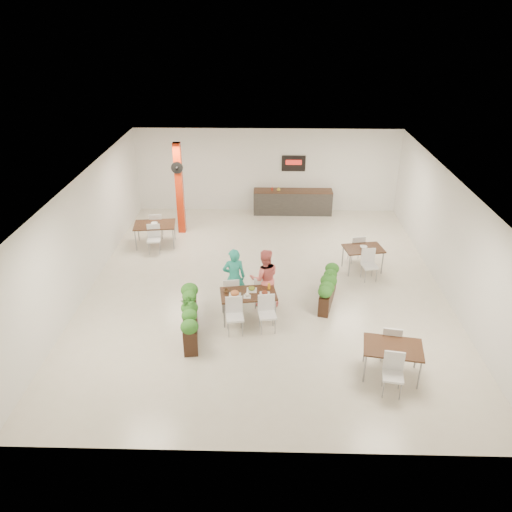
{
  "coord_description": "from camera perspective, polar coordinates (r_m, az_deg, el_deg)",
  "views": [
    {
      "loc": [
        0.05,
        -12.48,
        7.23
      ],
      "look_at": [
        -0.26,
        -0.28,
        1.1
      ],
      "focal_mm": 35.0,
      "sensor_mm": 36.0,
      "label": 1
    }
  ],
  "objects": [
    {
      "name": "diner_man",
      "position": [
        13.15,
        -2.52,
        -2.48
      ],
      "size": [
        0.66,
        0.48,
        1.66
      ],
      "primitive_type": "imported",
      "rotation": [
        0.0,
        0.0,
        3.29
      ],
      "color": "teal",
      "rests_on": "ground"
    },
    {
      "name": "ground",
      "position": [
        14.42,
        1.07,
        -3.41
      ],
      "size": [
        12.0,
        12.0,
        0.0
      ],
      "primitive_type": "plane",
      "color": "beige",
      "rests_on": "ground"
    },
    {
      "name": "diner_woman",
      "position": [
        13.12,
        0.97,
        -2.56
      ],
      "size": [
        0.88,
        0.74,
        1.64
      ],
      "primitive_type": "imported",
      "rotation": [
        0.0,
        0.0,
        3.29
      ],
      "color": "#F7726E",
      "rests_on": "ground"
    },
    {
      "name": "planter_left",
      "position": [
        12.29,
        -7.55,
        -6.69
      ],
      "size": [
        0.63,
        2.02,
        1.07
      ],
      "rotation": [
        0.0,
        0.0,
        1.71
      ],
      "color": "black",
      "rests_on": "ground"
    },
    {
      "name": "room_shell",
      "position": [
        13.53,
        1.14,
        3.96
      ],
      "size": [
        10.1,
        12.1,
        3.22
      ],
      "color": "white",
      "rests_on": "ground"
    },
    {
      "name": "side_table_a",
      "position": [
        16.95,
        -11.49,
        3.25
      ],
      "size": [
        1.45,
        1.66,
        0.92
      ],
      "rotation": [
        0.0,
        0.0,
        0.13
      ],
      "color": "black",
      "rests_on": "ground"
    },
    {
      "name": "side_table_b",
      "position": [
        15.32,
        12.14,
        0.49
      ],
      "size": [
        1.26,
        1.67,
        0.92
      ],
      "rotation": [
        0.0,
        0.0,
        0.18
      ],
      "color": "black",
      "rests_on": "ground"
    },
    {
      "name": "main_table",
      "position": [
        12.66,
        -0.92,
        -4.72
      ],
      "size": [
        1.5,
        1.79,
        0.92
      ],
      "rotation": [
        0.0,
        0.0,
        0.15
      ],
      "color": "black",
      "rests_on": "ground"
    },
    {
      "name": "planter_right",
      "position": [
        13.57,
        8.26,
        -3.45
      ],
      "size": [
        0.73,
        1.7,
        0.9
      ],
      "rotation": [
        0.0,
        0.0,
        1.33
      ],
      "color": "black",
      "rests_on": "ground"
    },
    {
      "name": "red_column",
      "position": [
        17.47,
        -8.75,
        7.72
      ],
      "size": [
        0.4,
        0.41,
        3.2
      ],
      "color": "red",
      "rests_on": "ground"
    },
    {
      "name": "service_counter",
      "position": [
        19.37,
        4.21,
        6.25
      ],
      "size": [
        3.0,
        0.64,
        2.2
      ],
      "color": "#2A2725",
      "rests_on": "ground"
    },
    {
      "name": "side_table_c",
      "position": [
        11.23,
        15.34,
        -10.46
      ],
      "size": [
        1.36,
        1.67,
        0.92
      ],
      "rotation": [
        0.0,
        0.0,
        -0.17
      ],
      "color": "black",
      "rests_on": "ground"
    }
  ]
}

